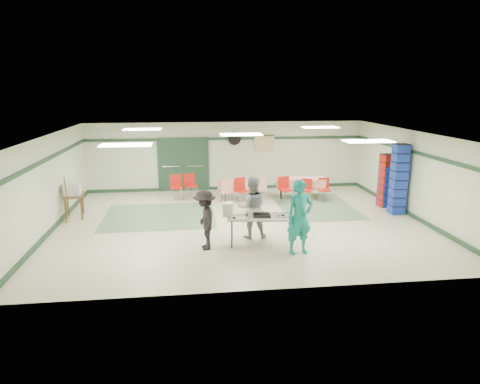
{
  "coord_description": "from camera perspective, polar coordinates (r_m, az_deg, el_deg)",
  "views": [
    {
      "loc": [
        -1.56,
        -12.34,
        3.98
      ],
      "look_at": [
        -0.07,
        -0.3,
        1.03
      ],
      "focal_mm": 32.0,
      "sensor_mm": 36.0,
      "label": 1
    }
  ],
  "objects": [
    {
      "name": "sheet_tray_mid",
      "position": [
        11.2,
        2.32,
        -3.01
      ],
      "size": [
        0.64,
        0.52,
        0.02
      ],
      "primitive_type": "cube",
      "rotation": [
        0.0,
        0.0,
        -0.12
      ],
      "color": "silver",
      "rests_on": "serving_table"
    },
    {
      "name": "office_printer",
      "position": [
        14.28,
        -21.45,
        0.38
      ],
      "size": [
        0.5,
        0.44,
        0.38
      ],
      "primitive_type": "cube",
      "rotation": [
        0.0,
        0.0,
        0.05
      ],
      "color": "beige",
      "rests_on": "printer_table"
    },
    {
      "name": "sheet_tray_left",
      "position": [
        10.92,
        -0.09,
        -3.44
      ],
      "size": [
        0.6,
        0.48,
        0.02
      ],
      "primitive_type": "cube",
      "rotation": [
        0.0,
        0.0,
        -0.12
      ],
      "color": "silver",
      "rests_on": "serving_table"
    },
    {
      "name": "baseboard_left",
      "position": [
        13.52,
        -23.6,
        -4.39
      ],
      "size": [
        0.06,
        9.0,
        0.12
      ],
      "primitive_type": "cube",
      "rotation": [
        0.0,
        0.0,
        1.57
      ],
      "color": "#203A27",
      "rests_on": "floor"
    },
    {
      "name": "scroll_banner",
      "position": [
        17.19,
        3.25,
        6.51
      ],
      "size": [
        0.8,
        0.02,
        0.6
      ],
      "primitive_type": "cube",
      "color": "#DBC289",
      "rests_on": "wall_back"
    },
    {
      "name": "baking_pan",
      "position": [
        11.04,
        2.95,
        -3.12
      ],
      "size": [
        0.47,
        0.33,
        0.08
      ],
      "primitive_type": "cube",
      "rotation": [
        0.0,
        0.0,
        -0.12
      ],
      "color": "black",
      "rests_on": "serving_table"
    },
    {
      "name": "wall_front",
      "position": [
        8.42,
        3.99,
        -4.61
      ],
      "size": [
        11.0,
        0.0,
        11.0
      ],
      "primitive_type": "plane",
      "rotation": [
        -1.57,
        0.0,
        0.0
      ],
      "color": "beige",
      "rests_on": "floor"
    },
    {
      "name": "dining_table_a",
      "position": [
        16.03,
        8.1,
        1.23
      ],
      "size": [
        1.86,
        1.07,
        0.77
      ],
      "rotation": [
        0.0,
        0.0,
        -0.17
      ],
      "color": "red",
      "rests_on": "floor"
    },
    {
      "name": "serving_table",
      "position": [
        11.11,
        2.88,
        -3.46
      ],
      "size": [
        1.85,
        0.92,
        0.76
      ],
      "rotation": [
        0.0,
        0.0,
        -0.12
      ],
      "color": "#BABAB5",
      "rests_on": "floor"
    },
    {
      "name": "green_patch_a",
      "position": [
        13.95,
        -10.65,
        -3.16
      ],
      "size": [
        3.5,
        3.0,
        0.01
      ],
      "primitive_type": "cube",
      "color": "#5D7B5A",
      "rests_on": "floor"
    },
    {
      "name": "wall_right",
      "position": [
        14.46,
        22.32,
        2.14
      ],
      "size": [
        0.0,
        9.0,
        9.0
      ],
      "primitive_type": "plane",
      "rotation": [
        1.57,
        0.0,
        -1.57
      ],
      "color": "beige",
      "rests_on": "floor"
    },
    {
      "name": "trim_left",
      "position": [
        13.09,
        -24.43,
        3.94
      ],
      "size": [
        0.06,
        9.0,
        0.1
      ],
      "primitive_type": "cube",
      "rotation": [
        0.0,
        0.0,
        1.57
      ],
      "color": "#203A27",
      "rests_on": "wall_back"
    },
    {
      "name": "double_door_left",
      "position": [
        17.05,
        -9.14,
        3.58
      ],
      "size": [
        0.9,
        0.06,
        2.1
      ],
      "primitive_type": "cube",
      "color": "gray",
      "rests_on": "floor"
    },
    {
      "name": "ceiling",
      "position": [
        12.5,
        0.13,
        7.77
      ],
      "size": [
        11.0,
        11.0,
        0.0
      ],
      "primitive_type": "plane",
      "rotation": [
        3.14,
        0.0,
        0.0
      ],
      "color": "white",
      "rests_on": "wall_back"
    },
    {
      "name": "chair_c",
      "position": [
        15.72,
        11.16,
        0.64
      ],
      "size": [
        0.41,
        0.42,
        0.84
      ],
      "rotation": [
        0.0,
        0.0,
        -0.07
      ],
      "color": "#B10E13",
      "rests_on": "floor"
    },
    {
      "name": "crate_stack_red",
      "position": [
        15.43,
        18.88,
        1.44
      ],
      "size": [
        0.45,
        0.45,
        1.83
      ],
      "primitive_type": "cube",
      "rotation": [
        0.0,
        0.0,
        0.13
      ],
      "color": "#A11410",
      "rests_on": "floor"
    },
    {
      "name": "sheet_tray_right",
      "position": [
        11.16,
        5.82,
        -3.14
      ],
      "size": [
        0.58,
        0.46,
        0.02
      ],
      "primitive_type": "cube",
      "rotation": [
        0.0,
        0.0,
        -0.12
      ],
      "color": "silver",
      "rests_on": "serving_table"
    },
    {
      "name": "crate_stack_blue_a",
      "position": [
        15.45,
        18.86,
        0.71
      ],
      "size": [
        0.44,
        0.44,
        1.43
      ],
      "primitive_type": "cube",
      "rotation": [
        0.0,
        0.0,
        0.24
      ],
      "color": "#193B9A",
      "rests_on": "floor"
    },
    {
      "name": "broom",
      "position": [
        13.98,
        -22.08,
        -0.83
      ],
      "size": [
        0.05,
        0.23,
        1.39
      ],
      "primitive_type": "cylinder",
      "rotation": [
        0.14,
        0.0,
        -0.09
      ],
      "color": "brown",
      "rests_on": "floor"
    },
    {
      "name": "volunteer_teal",
      "position": [
        10.53,
        7.96,
        -3.33
      ],
      "size": [
        0.75,
        0.57,
        1.86
      ],
      "primitive_type": "imported",
      "rotation": [
        0.0,
        0.0,
        0.21
      ],
      "color": "teal",
      "rests_on": "floor"
    },
    {
      "name": "dining_table_b",
      "position": [
        15.61,
        0.28,
        1.03
      ],
      "size": [
        1.74,
        0.94,
        0.77
      ],
      "rotation": [
        0.0,
        0.0,
        0.12
      ],
      "color": "red",
      "rests_on": "floor"
    },
    {
      "name": "chair_loose_b",
      "position": [
        15.77,
        -8.52,
        0.98
      ],
      "size": [
        0.47,
        0.47,
        0.92
      ],
      "rotation": [
        0.0,
        0.0,
        0.11
      ],
      "color": "#B10E13",
      "rests_on": "floor"
    },
    {
      "name": "wall_left",
      "position": [
        13.22,
        -24.26,
        0.95
      ],
      "size": [
        0.0,
        9.0,
        9.0
      ],
      "primitive_type": "plane",
      "rotation": [
        1.57,
        0.0,
        1.57
      ],
      "color": "beige",
      "rests_on": "floor"
    },
    {
      "name": "wall_back",
      "position": [
        17.12,
        -1.77,
        4.8
      ],
      "size": [
        11.0,
        0.0,
        11.0
      ],
      "primitive_type": "plane",
      "rotation": [
        1.57,
        0.0,
        0.0
      ],
      "color": "beige",
      "rests_on": "floor"
    },
    {
      "name": "chair_loose_a",
      "position": [
        15.96,
        -6.66,
        1.18
      ],
      "size": [
        0.54,
        0.54,
        0.91
      ],
      "rotation": [
        0.0,
        0.0,
        0.33
      ],
      "color": "#B10E13",
      "rests_on": "floor"
    },
    {
      "name": "trim_back",
      "position": [
        16.99,
        -1.78,
        7.12
      ],
      "size": [
        11.0,
        0.06,
        0.1
      ],
      "primitive_type": "cube",
      "color": "#203A27",
      "rests_on": "wall_back"
    },
    {
      "name": "foam_box_stack",
      "position": [
        11.03,
        -1.64,
        -2.36
      ],
      "size": [
        0.29,
        0.27,
        0.36
      ],
      "primitive_type": "cube",
      "rotation": [
        0.0,
        0.0,
        -0.12
      ],
      "color": "white",
      "rests_on": "serving_table"
    },
    {
      "name": "chair_b",
      "position": [
        15.32,
        6.0,
        0.7
      ],
      "size": [
        0.54,
        0.54,
        0.92
      ],
      "rotation": [
        0.0,
        0.0,
        0.3
      ],
      "color": "#B10E13",
      "rests_on": "floor"
    },
    {
      "name": "double_door_right",
      "position": [
        17.04,
        -5.94,
        3.67
      ],
      "size": [
        0.9,
        0.06,
        2.1
      ],
      "primitive_type": "cube",
      "color": "gray",
      "rests_on": "floor"
    },
    {
      "name": "green_patch_b",
      "position": [
        15.05,
        10.04,
        -1.89
      ],
      "size": [
        2.5,
        3.5,
        0.01
      ],
      "primitive_type": "cube",
      "color": "#5D7B5A",
      "rests_on": "floor"
    },
    {
      "name": "door_frame",
      "position": [
        17.01,
        -7.56,
        3.62
      ],
      "size": [
        2.0,
        0.03,
        2.15
      ],
      "primitive_type": "cube",
      "color": "#203A27",
      "rests_on": "floor"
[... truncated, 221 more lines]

